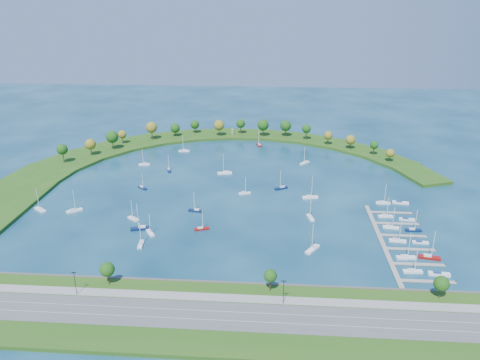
# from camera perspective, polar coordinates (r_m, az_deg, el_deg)

# --- Properties ---
(ground) EXTENTS (700.00, 700.00, 0.00)m
(ground) POSITION_cam_1_polar(r_m,az_deg,el_deg) (285.58, -1.07, -1.09)
(ground) COLOR #072A41
(ground) RESTS_ON ground
(south_shoreline) EXTENTS (420.00, 43.10, 11.60)m
(south_shoreline) POSITION_cam_1_polar(r_m,az_deg,el_deg) (178.63, -4.75, -16.05)
(south_shoreline) COLOR #225216
(south_shoreline) RESTS_ON ground
(breakwater) EXTENTS (286.74, 247.64, 2.00)m
(breakwater) POSITION_cam_1_polar(r_m,az_deg,el_deg) (337.20, -8.20, 2.47)
(breakwater) COLOR #225216
(breakwater) RESTS_ON ground
(breakwater_trees) EXTENTS (232.88, 90.52, 14.59)m
(breakwater_trees) POSITION_cam_1_polar(r_m,az_deg,el_deg) (368.76, -3.02, 5.89)
(breakwater_trees) COLOR #382314
(breakwater_trees) RESTS_ON breakwater
(harbor_tower) EXTENTS (2.60, 2.60, 4.13)m
(harbor_tower) POSITION_cam_1_polar(r_m,az_deg,el_deg) (393.80, -0.91, 5.95)
(harbor_tower) COLOR gray
(harbor_tower) RESTS_ON breakwater
(dock_system) EXTENTS (24.28, 82.00, 1.60)m
(dock_system) POSITION_cam_1_polar(r_m,az_deg,el_deg) (237.22, 18.66, -7.18)
(dock_system) COLOR gray
(dock_system) RESTS_ON ground
(moored_boat_0) EXTENTS (8.46, 6.87, 12.66)m
(moored_boat_0) POSITION_cam_1_polar(r_m,az_deg,el_deg) (279.01, -23.22, -3.30)
(moored_boat_0) COLOR white
(moored_boat_0) RESTS_ON ground
(moored_boat_1) EXTENTS (7.34, 5.88, 10.94)m
(moored_boat_1) POSITION_cam_1_polar(r_m,az_deg,el_deg) (252.90, -12.89, -4.56)
(moored_boat_1) COLOR white
(moored_boat_1) RESTS_ON ground
(moored_boat_2) EXTENTS (8.31, 7.06, 12.61)m
(moored_boat_2) POSITION_cam_1_polar(r_m,az_deg,el_deg) (271.05, -19.60, -3.49)
(moored_boat_2) COLOR white
(moored_boat_2) RESTS_ON ground
(moored_boat_3) EXTENTS (5.13, 8.56, 12.17)m
(moored_boat_3) POSITION_cam_1_polar(r_m,az_deg,el_deg) (369.02, 2.33, 4.34)
(moored_boat_3) COLOR maroon
(moored_boat_3) RESTS_ON ground
(moored_boat_4) EXTENTS (8.12, 3.39, 11.58)m
(moored_boat_4) POSITION_cam_1_polar(r_m,az_deg,el_deg) (256.75, -5.44, -3.67)
(moored_boat_4) COLOR #0A1B43
(moored_boat_4) RESTS_ON ground
(moored_boat_5) EXTENTS (8.25, 6.15, 12.09)m
(moored_boat_5) POSITION_cam_1_polar(r_m,az_deg,el_deg) (286.26, 5.06, -0.92)
(moored_boat_5) COLOR #0A1B43
(moored_boat_5) RESTS_ON ground
(moored_boat_6) EXTENTS (7.39, 4.15, 10.48)m
(moored_boat_6) POSITION_cam_1_polar(r_m,az_deg,el_deg) (277.95, 0.55, -1.54)
(moored_boat_6) COLOR white
(moored_boat_6) RESTS_ON ground
(moored_boat_7) EXTENTS (7.42, 9.27, 13.81)m
(moored_boat_7) POSITION_cam_1_polar(r_m,az_deg,el_deg) (220.84, 8.87, -8.27)
(moored_boat_7) COLOR white
(moored_boat_7) RESTS_ON ground
(moored_boat_8) EXTENTS (7.72, 4.47, 10.95)m
(moored_boat_8) POSITION_cam_1_polar(r_m,az_deg,el_deg) (237.23, -4.71, -5.87)
(moored_boat_8) COLOR maroon
(moored_boat_8) RESTS_ON ground
(moored_boat_9) EXTENTS (10.11, 4.97, 14.32)m
(moored_boat_9) POSITION_cam_1_polar(r_m,az_deg,el_deg) (241.74, -12.05, -5.73)
(moored_boat_9) COLOR #0A1B43
(moored_boat_9) RESTS_ON ground
(moored_boat_10) EXTENTS (5.81, 7.59, 11.18)m
(moored_boat_10) POSITION_cam_1_polar(r_m,az_deg,el_deg) (236.75, -10.92, -6.28)
(moored_boat_10) COLOR white
(moored_boat_10) RESTS_ON ground
(moored_boat_11) EXTENTS (4.60, 8.20, 11.62)m
(moored_boat_11) POSITION_cam_1_polar(r_m,az_deg,el_deg) (318.32, -8.69, 1.26)
(moored_boat_11) COLOR #0A1B43
(moored_boat_11) RESTS_ON ground
(moored_boat_12) EXTENTS (6.67, 5.94, 10.30)m
(moored_boat_12) POSITION_cam_1_polar(r_m,az_deg,el_deg) (291.75, -11.83, -0.88)
(moored_boat_12) COLOR #0A1B43
(moored_boat_12) RESTS_ON ground
(moored_boat_13) EXTENTS (9.47, 4.44, 13.42)m
(moored_boat_13) POSITION_cam_1_polar(r_m,az_deg,el_deg) (275.02, 8.55, -2.04)
(moored_boat_13) COLOR white
(moored_boat_13) RESTS_ON ground
(moored_boat_14) EXTENTS (3.98, 8.14, 11.54)m
(moored_boat_14) POSITION_cam_1_polar(r_m,az_deg,el_deg) (250.52, 8.60, -4.49)
(moored_boat_14) COLOR white
(moored_boat_14) RESTS_ON ground
(moored_boat_15) EXTENTS (2.83, 7.83, 11.26)m
(moored_boat_15) POSITION_cam_1_polar(r_m,az_deg,el_deg) (227.32, -12.02, -7.61)
(moored_boat_15) COLOR white
(moored_boat_15) RESTS_ON ground
(moored_boat_16) EXTENTS (9.99, 4.31, 14.22)m
(moored_boat_16) POSITION_cam_1_polar(r_m,az_deg,el_deg) (309.40, -1.86, 0.92)
(moored_boat_16) COLOR white
(moored_boat_16) RESTS_ON ground
(moored_boat_17) EXTENTS (8.03, 3.03, 11.53)m
(moored_boat_17) POSITION_cam_1_polar(r_m,az_deg,el_deg) (332.41, -11.60, 1.94)
(moored_boat_17) COLOR white
(moored_boat_17) RESTS_ON ground
(moored_boat_18) EXTENTS (8.31, 2.33, 12.21)m
(moored_boat_18) POSITION_cam_1_polar(r_m,az_deg,el_deg) (357.08, -6.83, 3.61)
(moored_boat_18) COLOR white
(moored_boat_18) RESTS_ON ground
(moored_boat_19) EXTENTS (7.40, 7.76, 12.32)m
(moored_boat_19) POSITION_cam_1_polar(r_m,az_deg,el_deg) (331.75, 7.93, 2.15)
(moored_boat_19) COLOR white
(moored_boat_19) RESTS_ON ground
(docked_boat_0) EXTENTS (8.19, 2.63, 11.90)m
(docked_boat_0) POSITION_cam_1_polar(r_m,az_deg,el_deg) (215.27, 20.35, -10.35)
(docked_boat_0) COLOR white
(docked_boat_0) RESTS_ON ground
(docked_boat_1) EXTENTS (9.12, 3.28, 1.82)m
(docked_boat_1) POSITION_cam_1_polar(r_m,az_deg,el_deg) (217.56, 23.11, -10.50)
(docked_boat_1) COLOR white
(docked_boat_1) RESTS_ON ground
(docked_boat_2) EXTENTS (8.80, 3.09, 12.69)m
(docked_boat_2) POSITION_cam_1_polar(r_m,az_deg,el_deg) (224.61, 19.60, -8.84)
(docked_boat_2) COLOR white
(docked_boat_2) RESTS_ON ground
(docked_boat_3) EXTENTS (9.74, 4.20, 13.85)m
(docked_boat_3) POSITION_cam_1_polar(r_m,az_deg,el_deg) (228.34, 22.11, -8.68)
(docked_boat_3) COLOR maroon
(docked_boat_3) RESTS_ON ground
(docked_boat_4) EXTENTS (8.21, 3.18, 11.75)m
(docked_boat_4) POSITION_cam_1_polar(r_m,az_deg,el_deg) (237.74, 18.68, -6.97)
(docked_boat_4) COLOR white
(docked_boat_4) RESTS_ON ground
(docked_boat_5) EXTENTS (7.64, 2.55, 1.54)m
(docked_boat_5) POSITION_cam_1_polar(r_m,az_deg,el_deg) (240.16, 21.15, -7.10)
(docked_boat_5) COLOR white
(docked_boat_5) RESTS_ON ground
(docked_boat_6) EXTENTS (8.22, 3.54, 11.71)m
(docked_boat_6) POSITION_cam_1_polar(r_m,az_deg,el_deg) (249.72, 17.95, -5.46)
(docked_boat_6) COLOR white
(docked_boat_6) RESTS_ON ground
(docked_boat_7) EXTENTS (7.98, 2.45, 11.64)m
(docked_boat_7) POSITION_cam_1_polar(r_m,az_deg,el_deg) (250.53, 20.40, -5.69)
(docked_boat_7) COLOR #0A1B43
(docked_boat_7) RESTS_ON ground
(docked_boat_8) EXTENTS (7.87, 2.72, 11.37)m
(docked_boat_8) POSITION_cam_1_polar(r_m,az_deg,el_deg) (261.02, 17.33, -4.18)
(docked_boat_8) COLOR white
(docked_boat_8) RESTS_ON ground
(docked_boat_9) EXTENTS (8.15, 3.03, 1.63)m
(docked_boat_9) POSITION_cam_1_polar(r_m,az_deg,el_deg) (261.25, 19.69, -4.53)
(docked_boat_9) COLOR white
(docked_boat_9) RESTS_ON ground
(docked_boat_10) EXTENTS (8.00, 2.31, 11.73)m
(docked_boat_10) POSITION_cam_1_polar(r_m,az_deg,el_deg) (277.11, 17.06, -2.62)
(docked_boat_10) COLOR white
(docked_boat_10) RESTS_ON ground
(docked_boat_11) EXTENTS (9.30, 3.96, 1.84)m
(docked_boat_11) POSITION_cam_1_polar(r_m,az_deg,el_deg) (280.51, 18.99, -2.61)
(docked_boat_11) COLOR white
(docked_boat_11) RESTS_ON ground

